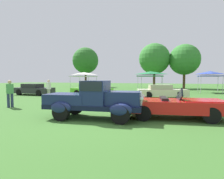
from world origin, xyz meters
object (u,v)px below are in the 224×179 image
object	(u,v)px
spectator_by_row	(49,89)
show_car_lime	(91,90)
feature_pickup_truck	(94,99)
neighbor_convertible	(176,106)
show_car_cream	(161,91)
canopy_tent_right_field	(210,73)
show_car_charcoal	(34,89)
canopy_tent_center_field	(151,74)
canopy_tent_left_field	(84,74)
spectator_between_cars	(10,93)

from	to	relation	value
spectator_by_row	show_car_lime	bearing A→B (deg)	55.60
feature_pickup_truck	neighbor_convertible	world-z (taller)	feature_pickup_truck
show_car_cream	canopy_tent_right_field	bearing A→B (deg)	56.19
show_car_cream	feature_pickup_truck	bearing A→B (deg)	-103.93
neighbor_convertible	show_car_charcoal	bearing A→B (deg)	153.10
feature_pickup_truck	canopy_tent_center_field	world-z (taller)	canopy_tent_center_field
neighbor_convertible	canopy_tent_center_field	bearing A→B (deg)	100.30
show_car_charcoal	spectator_by_row	world-z (taller)	spectator_by_row
neighbor_convertible	canopy_tent_left_field	distance (m)	19.89
neighbor_convertible	spectator_by_row	size ratio (longest dim) A/B	2.70
show_car_cream	canopy_tent_right_field	size ratio (longest dim) A/B	1.74
show_car_lime	canopy_tent_right_field	xyz separation A→B (m)	(12.35, 8.43, 1.82)
feature_pickup_truck	spectator_between_cars	distance (m)	6.34
neighbor_convertible	show_car_lime	bearing A→B (deg)	134.20
feature_pickup_truck	neighbor_convertible	size ratio (longest dim) A/B	0.98
neighbor_convertible	show_car_charcoal	world-z (taller)	neighbor_convertible
show_car_charcoal	canopy_tent_center_field	distance (m)	14.10
neighbor_convertible	canopy_tent_right_field	xyz separation A→B (m)	(4.37, 16.63, 1.84)
spectator_between_cars	spectator_by_row	world-z (taller)	same
show_car_lime	show_car_charcoal	bearing A→B (deg)	-172.30
neighbor_convertible	spectator_between_cars	world-z (taller)	spectator_between_cars
show_car_lime	spectator_between_cars	bearing A→B (deg)	-101.79
spectator_by_row	canopy_tent_center_field	xyz separation A→B (m)	(7.69, 10.29, 1.51)
spectator_between_cars	canopy_tent_center_field	distance (m)	16.54
neighbor_convertible	show_car_lime	size ratio (longest dim) A/B	1.05
show_car_charcoal	show_car_cream	bearing A→B (deg)	5.18
feature_pickup_truck	show_car_cream	xyz separation A→B (m)	(2.42, 9.74, -0.27)
show_car_cream	canopy_tent_center_field	size ratio (longest dim) A/B	1.50
canopy_tent_center_field	show_car_charcoal	bearing A→B (deg)	-147.00
show_car_charcoal	spectator_between_cars	bearing A→B (deg)	-56.92
canopy_tent_left_field	canopy_tent_center_field	world-z (taller)	same
feature_pickup_truck	canopy_tent_right_field	world-z (taller)	canopy_tent_right_field
canopy_tent_left_field	feature_pickup_truck	bearing A→B (deg)	-61.48
show_car_charcoal	canopy_tent_center_field	world-z (taller)	canopy_tent_center_field
spectator_between_cars	feature_pickup_truck	bearing A→B (deg)	-11.11
feature_pickup_truck	spectator_between_cars	bearing A→B (deg)	168.89
feature_pickup_truck	spectator_between_cars	size ratio (longest dim) A/B	2.64
spectator_between_cars	canopy_tent_left_field	xyz separation A→B (m)	(-2.79, 15.36, 1.51)
feature_pickup_truck	show_car_lime	distance (m)	10.43
show_car_lime	canopy_tent_left_field	xyz separation A→B (m)	(-4.50, 7.18, 1.82)
spectator_by_row	canopy_tent_center_field	bearing A→B (deg)	53.23
spectator_between_cars	canopy_tent_right_field	world-z (taller)	canopy_tent_right_field
neighbor_convertible	show_car_charcoal	distance (m)	16.20
show_car_charcoal	spectator_between_cars	xyz separation A→B (m)	(4.76, -7.31, 0.31)
neighbor_convertible	spectator_by_row	distance (m)	11.41
feature_pickup_truck	spectator_by_row	world-z (taller)	feature_pickup_truck
show_car_charcoal	canopy_tent_right_field	size ratio (longest dim) A/B	1.59
show_car_cream	spectator_between_cars	world-z (taller)	spectator_between_cars
show_car_charcoal	show_car_lime	world-z (taller)	same
show_car_charcoal	canopy_tent_left_field	bearing A→B (deg)	76.26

